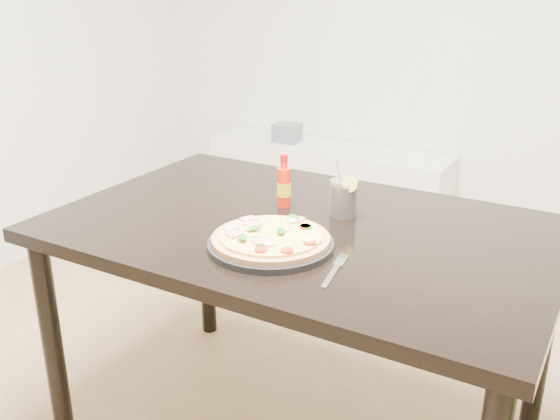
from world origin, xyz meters
The scene contains 8 objects.
dining_table centered at (-0.09, 0.42, 0.67)m, with size 1.40×0.90×0.75m.
plate centered at (-0.08, 0.24, 0.76)m, with size 0.33×0.33×0.02m, color black.
pizza centered at (-0.08, 0.24, 0.78)m, with size 0.30×0.30×0.03m.
hot_sauce_bottle centered at (-0.20, 0.52, 0.81)m, with size 0.05×0.05×0.16m.
cola_cup centered at (-0.01, 0.54, 0.80)m, with size 0.09×0.08×0.17m.
fork centered at (0.13, 0.20, 0.75)m, with size 0.05×0.19×0.00m.
media_console centered at (-0.80, 2.07, 0.25)m, with size 1.40×0.34×0.50m, color white.
cd_stack centered at (-1.05, 2.05, 0.55)m, with size 0.14×0.12×0.10m.
Camera 1 is at (0.68, -1.02, 1.41)m, focal length 40.00 mm.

